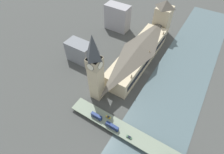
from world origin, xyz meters
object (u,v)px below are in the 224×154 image
double_decker_bus_rear (112,126)px  car_northbound_mid (129,137)px  road_bridge (148,144)px  double_decker_bus_lead (96,116)px  parliament_hall (138,54)px  victoria_tower (163,18)px  clock_tower (95,69)px  car_southbound_lead (108,117)px

double_decker_bus_rear → car_northbound_mid: size_ratio=2.64×
road_bridge → double_decker_bus_lead: double_decker_bus_lead is taller
parliament_hall → victoria_tower: 68.17m
clock_tower → victoria_tower: bearing=-95.2°
parliament_hall → victoria_tower: size_ratio=2.13×
victoria_tower → double_decker_bus_lead: (-2.90, 152.65, -16.06)m
car_northbound_mid → car_southbound_lead: (23.62, -6.16, -0.06)m
double_decker_bus_lead → double_decker_bus_rear: bearing=177.4°
road_bridge → car_northbound_mid: size_ratio=32.46×
road_bridge → clock_tower: bearing=-17.8°
clock_tower → road_bridge: (-61.79, 19.84, -33.26)m
parliament_hall → victoria_tower: victoria_tower is taller
victoria_tower → car_southbound_lead: victoria_tower is taller
clock_tower → car_northbound_mid: clock_tower is taller
car_northbound_mid → road_bridge: bearing=-167.3°
victoria_tower → car_southbound_lead: (-11.31, 147.25, -18.17)m
victoria_tower → double_decker_bus_lead: bearing=91.1°
clock_tower → double_decker_bus_rear: 48.79m
double_decker_bus_lead → parliament_hall: bearing=-88.1°
car_southbound_lead → car_northbound_mid: bearing=165.4°
clock_tower → road_bridge: bearing=162.2°
victoria_tower → road_bridge: size_ratio=0.35×
victoria_tower → car_southbound_lead: 148.80m
parliament_hall → road_bridge: (-49.87, 82.74, -8.83)m
double_decker_bus_lead → car_southbound_lead: double_decker_bus_lead is taller
clock_tower → car_southbound_lead: size_ratio=16.85×
victoria_tower → road_bridge: (-49.92, 150.04, -19.71)m
road_bridge → car_southbound_lead: size_ratio=34.43×
parliament_hall → clock_tower: clock_tower is taller
victoria_tower → double_decker_bus_rear: bearing=97.1°
double_decker_bus_rear → road_bridge: bearing=-173.8°
clock_tower → double_decker_bus_rear: bearing=143.1°
road_bridge → parliament_hall: bearing=-58.9°
double_decker_bus_lead → car_southbound_lead: (-8.41, -5.41, -2.11)m
road_bridge → double_decker_bus_lead: size_ratio=14.20×
victoria_tower → double_decker_bus_rear: size_ratio=4.31×
car_northbound_mid → car_southbound_lead: 24.41m
parliament_hall → car_southbound_lead: parliament_hall is taller
victoria_tower → car_southbound_lead: bearing=94.4°
victoria_tower → double_decker_bus_rear: (-19.07, 153.40, -16.21)m
parliament_hall → car_northbound_mid: size_ratio=24.19×
parliament_hall → road_bridge: parliament_hall is taller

